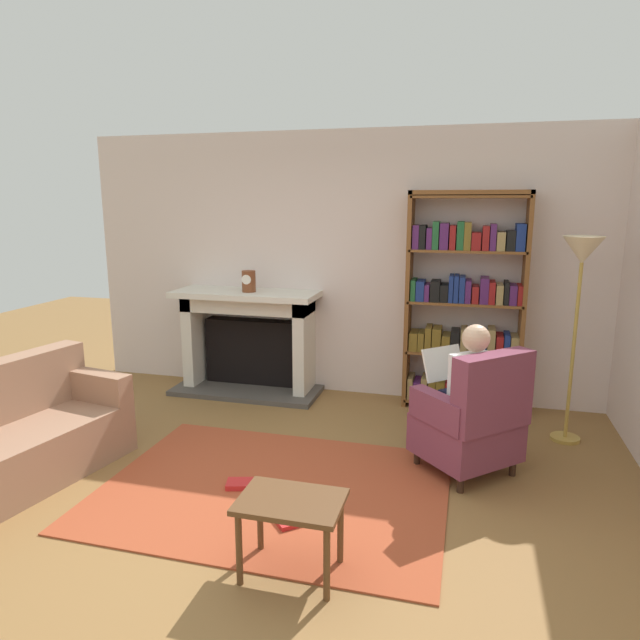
# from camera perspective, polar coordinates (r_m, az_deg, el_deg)

# --- Properties ---
(ground) EXTENTS (14.00, 14.00, 0.00)m
(ground) POSITION_cam_1_polar(r_m,az_deg,el_deg) (3.92, -6.29, -18.77)
(ground) COLOR olive
(back_wall) EXTENTS (5.60, 0.10, 2.70)m
(back_wall) POSITION_cam_1_polar(r_m,az_deg,el_deg) (5.85, 2.48, 5.57)
(back_wall) COLOR silver
(back_wall) RESTS_ON ground
(area_rug) EXTENTS (2.40, 1.80, 0.01)m
(area_rug) POSITION_cam_1_polar(r_m,az_deg,el_deg) (4.16, -4.74, -16.70)
(area_rug) COLOR #A44427
(area_rug) RESTS_ON ground
(fireplace) EXTENTS (1.55, 0.64, 1.09)m
(fireplace) POSITION_cam_1_polar(r_m,az_deg,el_deg) (6.04, -7.16, -1.78)
(fireplace) COLOR #4C4742
(fireplace) RESTS_ON ground
(mantel_clock) EXTENTS (0.14, 0.14, 0.22)m
(mantel_clock) POSITION_cam_1_polar(r_m,az_deg,el_deg) (5.81, -7.24, 3.92)
(mantel_clock) COLOR brown
(mantel_clock) RESTS_ON fireplace
(bookshelf) EXTENTS (1.10, 0.32, 2.10)m
(bookshelf) POSITION_cam_1_polar(r_m,az_deg,el_deg) (5.55, 14.39, 1.47)
(bookshelf) COLOR brown
(bookshelf) RESTS_ON ground
(armchair_reading) EXTENTS (0.89, 0.89, 0.97)m
(armchair_reading) POSITION_cam_1_polar(r_m,az_deg,el_deg) (4.34, 15.25, -9.77)
(armchair_reading) COLOR #331E14
(armchair_reading) RESTS_ON ground
(seated_reader) EXTENTS (0.58, 0.58, 1.14)m
(seated_reader) POSITION_cam_1_polar(r_m,az_deg,el_deg) (4.35, 14.31, -6.90)
(seated_reader) COLOR white
(seated_reader) RESTS_ON ground
(sofa_floral) EXTENTS (1.01, 1.80, 0.85)m
(sofa_floral) POSITION_cam_1_polar(r_m,az_deg,el_deg) (4.65, -29.32, -10.79)
(sofa_floral) COLOR #9D7258
(sofa_floral) RESTS_ON ground
(side_table) EXTENTS (0.56, 0.39, 0.44)m
(side_table) POSITION_cam_1_polar(r_m,az_deg,el_deg) (3.18, -2.98, -18.78)
(side_table) COLOR brown
(side_table) RESTS_ON ground
(scattered_books) EXTENTS (0.79, 0.55, 0.04)m
(scattered_books) POSITION_cam_1_polar(r_m,az_deg,el_deg) (3.94, -4.73, -18.07)
(scattered_books) COLOR red
(scattered_books) RESTS_ON area_rug
(floor_lamp) EXTENTS (0.32, 0.32, 1.73)m
(floor_lamp) POSITION_cam_1_polar(r_m,az_deg,el_deg) (4.98, 24.96, 4.70)
(floor_lamp) COLOR #B7933F
(floor_lamp) RESTS_ON ground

